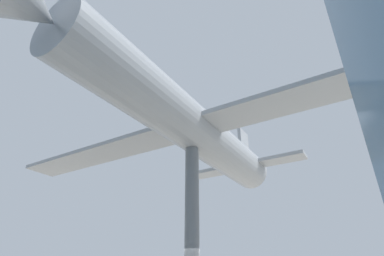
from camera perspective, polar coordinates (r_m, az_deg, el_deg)
The scene contains 2 objects.
support_pylon_central at distance 10.68m, azimuth -0.00°, elevation -19.16°, with size 0.51×0.51×6.08m.
suspended_airplane at distance 11.73m, azimuth -0.63°, elevation 0.53°, with size 19.55×14.35×3.14m.
Camera 1 is at (-3.22, 10.06, 1.49)m, focal length 28.00 mm.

